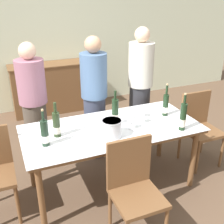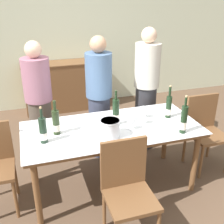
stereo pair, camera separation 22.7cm
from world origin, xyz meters
TOP-DOWN VIEW (x-y plane):
  - ground_plane at (0.00, 0.00)m, footprint 12.00×12.00m
  - back_wall at (0.00, 2.70)m, footprint 8.00×0.10m
  - sideboard_cabinet at (-0.17, 2.41)m, footprint 1.41×0.46m
  - dining_table at (0.00, 0.00)m, footprint 1.86×0.87m
  - ice_bucket at (-0.08, -0.18)m, footprint 0.20×0.20m
  - wine_bottle_0 at (-0.57, 0.04)m, footprint 0.07×0.07m
  - wine_bottle_1 at (-0.71, -0.09)m, footprint 0.07×0.07m
  - wine_bottle_2 at (0.06, 0.06)m, footprint 0.07×0.07m
  - wine_bottle_3 at (0.65, -0.32)m, footprint 0.07×0.07m
  - wine_bottle_4 at (0.68, 0.05)m, footprint 0.06×0.06m
  - wine_glass_0 at (0.35, -0.02)m, footprint 0.08×0.08m
  - wine_glass_1 at (0.18, -0.10)m, footprint 0.08×0.08m
  - wine_glass_2 at (0.41, 0.12)m, footprint 0.08×0.08m
  - chair_near_front at (-0.07, -0.66)m, footprint 0.42×0.42m
  - chair_right_end at (1.22, 0.09)m, footprint 0.42×0.42m
  - person_host at (-0.68, 0.80)m, footprint 0.33×0.33m
  - person_guest_left at (0.06, 0.72)m, footprint 0.33×0.33m
  - person_guest_right at (0.71, 0.72)m, footprint 0.33×0.33m

SIDE VIEW (x-z plane):
  - ground_plane at x=0.00m, z-range 0.00..0.00m
  - sideboard_cabinet at x=-0.17m, z-range 0.00..0.88m
  - chair_near_front at x=-0.07m, z-range 0.06..0.99m
  - chair_right_end at x=1.22m, z-range 0.07..0.98m
  - dining_table at x=0.00m, z-range 0.30..1.05m
  - person_host at x=-0.68m, z-range 0.00..1.55m
  - person_guest_left at x=0.06m, z-range 0.00..1.59m
  - person_guest_right at x=0.71m, z-range 0.00..1.66m
  - wine_glass_1 at x=0.18m, z-range 0.77..0.91m
  - wine_glass_0 at x=0.35m, z-range 0.77..0.91m
  - ice_bucket at x=-0.08m, z-range 0.76..0.93m
  - wine_glass_2 at x=0.41m, z-range 0.78..0.93m
  - wine_bottle_1 at x=-0.71m, z-range 0.69..1.05m
  - wine_bottle_0 at x=-0.57m, z-range 0.69..1.05m
  - wine_bottle_4 at x=0.68m, z-range 0.69..1.07m
  - wine_bottle_2 at x=0.06m, z-range 0.69..1.08m
  - wine_bottle_3 at x=0.65m, z-range 0.69..1.09m
  - back_wall at x=0.00m, z-range 0.00..2.80m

